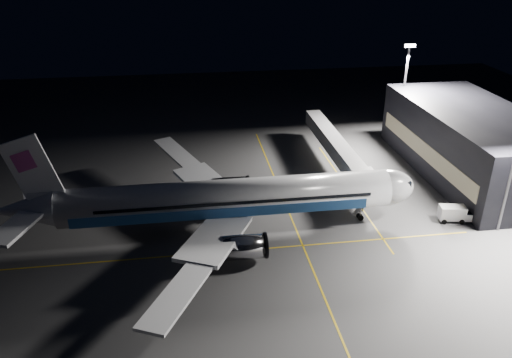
{
  "coord_description": "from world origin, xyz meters",
  "views": [
    {
      "loc": [
        -5.24,
        -64.48,
        39.2
      ],
      "look_at": [
        4.75,
        4.35,
        6.0
      ],
      "focal_mm": 35.0,
      "sensor_mm": 36.0,
      "label": 1
    }
  ],
  "objects_px": {
    "jet_bridge": "(338,149)",
    "floodlight_mast_north": "(405,84)",
    "airliner": "(221,199)",
    "safety_cone_b": "(246,185)",
    "service_truck": "(455,213)",
    "baggage_tug": "(214,184)",
    "safety_cone_a": "(252,186)",
    "safety_cone_c": "(218,187)"
  },
  "relations": [
    {
      "from": "airliner",
      "to": "floodlight_mast_north",
      "type": "height_order",
      "value": "floodlight_mast_north"
    },
    {
      "from": "floodlight_mast_north",
      "to": "service_truck",
      "type": "distance_m",
      "value": 36.64
    },
    {
      "from": "airliner",
      "to": "safety_cone_b",
      "type": "height_order",
      "value": "airliner"
    },
    {
      "from": "airliner",
      "to": "baggage_tug",
      "type": "distance_m",
      "value": 14.96
    },
    {
      "from": "airliner",
      "to": "safety_cone_a",
      "type": "bearing_deg",
      "value": 64.47
    },
    {
      "from": "floodlight_mast_north",
      "to": "safety_cone_a",
      "type": "bearing_deg",
      "value": -151.69
    },
    {
      "from": "service_truck",
      "to": "safety_cone_a",
      "type": "bearing_deg",
      "value": 160.54
    },
    {
      "from": "safety_cone_a",
      "to": "safety_cone_c",
      "type": "distance_m",
      "value": 5.88
    },
    {
      "from": "airliner",
      "to": "safety_cone_b",
      "type": "bearing_deg",
      "value": 68.64
    },
    {
      "from": "jet_bridge",
      "to": "safety_cone_c",
      "type": "relative_size",
      "value": 59.09
    },
    {
      "from": "safety_cone_b",
      "to": "safety_cone_c",
      "type": "distance_m",
      "value": 5.01
    },
    {
      "from": "airliner",
      "to": "service_truck",
      "type": "bearing_deg",
      "value": -4.09
    },
    {
      "from": "jet_bridge",
      "to": "floodlight_mast_north",
      "type": "relative_size",
      "value": 1.66
    },
    {
      "from": "service_truck",
      "to": "airliner",
      "type": "bearing_deg",
      "value": -175.31
    },
    {
      "from": "service_truck",
      "to": "floodlight_mast_north",
      "type": "bearing_deg",
      "value": 90.15
    },
    {
      "from": "baggage_tug",
      "to": "safety_cone_b",
      "type": "height_order",
      "value": "baggage_tug"
    },
    {
      "from": "floodlight_mast_north",
      "to": "service_truck",
      "type": "bearing_deg",
      "value": -98.63
    },
    {
      "from": "airliner",
      "to": "safety_cone_c",
      "type": "bearing_deg",
      "value": 88.01
    },
    {
      "from": "airliner",
      "to": "floodlight_mast_north",
      "type": "distance_m",
      "value": 52.56
    },
    {
      "from": "airliner",
      "to": "safety_cone_c",
      "type": "distance_m",
      "value": 14.57
    },
    {
      "from": "floodlight_mast_north",
      "to": "jet_bridge",
      "type": "bearing_deg",
      "value": -142.26
    },
    {
      "from": "baggage_tug",
      "to": "safety_cone_a",
      "type": "relative_size",
      "value": 4.01
    },
    {
      "from": "airliner",
      "to": "floodlight_mast_north",
      "type": "xyz_separation_m",
      "value": [
        41.08,
        31.99,
        7.21
      ]
    },
    {
      "from": "jet_bridge",
      "to": "safety_cone_c",
      "type": "distance_m",
      "value": 23.41
    },
    {
      "from": "airliner",
      "to": "baggage_tug",
      "type": "height_order",
      "value": "airliner"
    },
    {
      "from": "floodlight_mast_north",
      "to": "safety_cone_b",
      "type": "height_order",
      "value": "floodlight_mast_north"
    },
    {
      "from": "safety_cone_b",
      "to": "baggage_tug",
      "type": "bearing_deg",
      "value": 177.08
    },
    {
      "from": "safety_cone_a",
      "to": "safety_cone_c",
      "type": "bearing_deg",
      "value": 175.67
    },
    {
      "from": "jet_bridge",
      "to": "baggage_tug",
      "type": "distance_m",
      "value": 23.83
    },
    {
      "from": "floodlight_mast_north",
      "to": "safety_cone_b",
      "type": "relative_size",
      "value": 32.85
    },
    {
      "from": "airliner",
      "to": "jet_bridge",
      "type": "distance_m",
      "value": 29.31
    },
    {
      "from": "jet_bridge",
      "to": "floodlight_mast_north",
      "type": "distance_m",
      "value": 24.06
    },
    {
      "from": "jet_bridge",
      "to": "safety_cone_b",
      "type": "distance_m",
      "value": 18.56
    },
    {
      "from": "safety_cone_a",
      "to": "safety_cone_b",
      "type": "xyz_separation_m",
      "value": [
        -0.86,
        0.72,
        -0.02
      ]
    },
    {
      "from": "baggage_tug",
      "to": "safety_cone_c",
      "type": "relative_size",
      "value": 4.57
    },
    {
      "from": "jet_bridge",
      "to": "service_truck",
      "type": "distance_m",
      "value": 24.46
    },
    {
      "from": "jet_bridge",
      "to": "service_truck",
      "type": "bearing_deg",
      "value": -58.26
    },
    {
      "from": "jet_bridge",
      "to": "safety_cone_c",
      "type": "bearing_deg",
      "value": -169.14
    },
    {
      "from": "floodlight_mast_north",
      "to": "baggage_tug",
      "type": "relative_size",
      "value": 7.77
    },
    {
      "from": "safety_cone_b",
      "to": "safety_cone_a",
      "type": "bearing_deg",
      "value": -39.94
    },
    {
      "from": "airliner",
      "to": "baggage_tug",
      "type": "relative_size",
      "value": 23.08
    },
    {
      "from": "floodlight_mast_north",
      "to": "safety_cone_a",
      "type": "relative_size",
      "value": 31.2
    }
  ]
}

